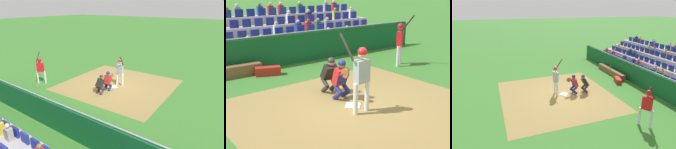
% 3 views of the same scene
% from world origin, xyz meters
% --- Properties ---
extents(ground_plane, '(160.00, 160.00, 0.00)m').
position_xyz_m(ground_plane, '(0.00, 0.00, 0.00)').
color(ground_plane, '#356E29').
extents(infield_dirt_patch, '(7.47, 7.05, 0.01)m').
position_xyz_m(infield_dirt_patch, '(0.00, 0.50, 0.00)').
color(infield_dirt_patch, olive).
rests_on(infield_dirt_patch, ground_plane).
extents(home_plate_marker, '(0.62, 0.62, 0.02)m').
position_xyz_m(home_plate_marker, '(0.00, 0.00, 0.02)').
color(home_plate_marker, white).
rests_on(home_plate_marker, infield_dirt_patch).
extents(batter_at_plate, '(0.66, 0.69, 2.24)m').
position_xyz_m(batter_at_plate, '(0.14, 0.51, 1.19)').
color(batter_at_plate, silver).
rests_on(batter_at_plate, ground_plane).
extents(catcher_crouching, '(0.49, 0.74, 1.31)m').
position_xyz_m(catcher_crouching, '(-0.04, -0.64, 0.73)').
color(catcher_crouching, navy).
rests_on(catcher_crouching, ground_plane).
extents(home_plate_umpire, '(0.48, 0.52, 1.25)m').
position_xyz_m(home_plate_umpire, '(-0.10, -1.35, 0.68)').
color(home_plate_umpire, '#2D292C').
rests_on(home_plate_umpire, ground_plane).
extents(dugout_wall, '(16.82, 0.24, 1.41)m').
position_xyz_m(dugout_wall, '(0.00, -5.56, 0.68)').
color(dugout_wall, '#0F5026').
rests_on(dugout_wall, ground_plane).
extents(dugout_bench, '(3.60, 0.40, 0.44)m').
position_xyz_m(dugout_bench, '(2.61, -5.01, 0.22)').
color(dugout_bench, brown).
rests_on(dugout_bench, ground_plane).
extents(water_bottle_on_bench, '(0.07, 0.07, 0.28)m').
position_xyz_m(water_bottle_on_bench, '(2.71, -4.99, 0.58)').
color(water_bottle_on_bench, green).
rests_on(water_bottle_on_bench, dugout_bench).
extents(equipment_duffel_bag, '(1.04, 0.65, 0.34)m').
position_xyz_m(equipment_duffel_bag, '(0.72, -4.46, 0.17)').
color(equipment_duffel_bag, '#A22219').
rests_on(equipment_duffel_bag, ground_plane).
extents(on_deck_batter, '(0.77, 0.63, 2.22)m').
position_xyz_m(on_deck_batter, '(-4.63, -2.45, 1.17)').
color(on_deck_batter, silver).
rests_on(on_deck_batter, ground_plane).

